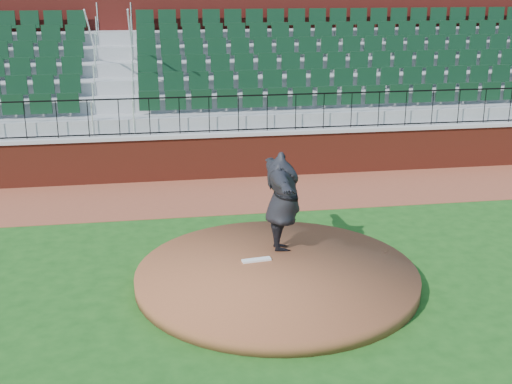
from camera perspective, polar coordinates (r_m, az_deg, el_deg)
ground at (r=12.55m, az=1.12°, el=-7.75°), size 90.00×90.00×0.00m
warning_track at (r=17.51m, az=-2.06°, el=-0.17°), size 34.00×3.20×0.01m
field_wall at (r=18.87m, az=-2.70°, el=3.03°), size 34.00×0.35×1.20m
wall_cap at (r=18.71m, az=-2.73°, el=4.96°), size 34.00×0.45×0.10m
wall_railing at (r=18.60m, az=-2.75°, el=6.61°), size 34.00×0.05×1.00m
seating_stands at (r=21.18m, az=-3.64°, el=9.35°), size 34.00×5.10×4.60m
concourse_wall at (r=23.89m, az=-4.35°, el=11.39°), size 34.00×0.50×5.50m
pitchers_mound at (r=12.53m, az=1.78°, el=-7.17°), size 5.21×5.21×0.25m
pitching_rubber at (r=12.85m, az=0.04°, el=-5.79°), size 0.57×0.21×0.04m
pitcher at (r=13.05m, az=2.27°, el=-0.81°), size 0.77×2.48×2.00m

